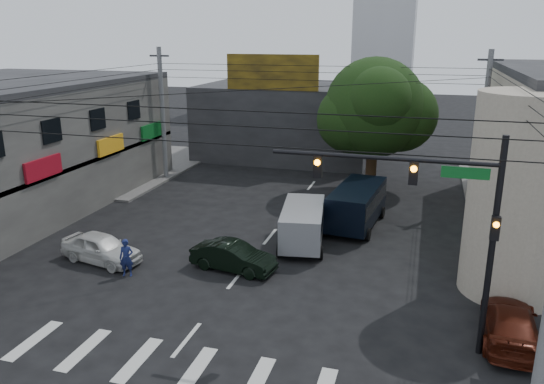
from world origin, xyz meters
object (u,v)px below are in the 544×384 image
at_px(silver_minivan, 303,226).
at_px(traffic_officer, 126,258).
at_px(utility_pole_far_left, 163,115).
at_px(dark_sedan, 233,257).
at_px(maroon_sedan, 510,324).
at_px(white_compact, 101,248).
at_px(navy_van, 357,207).
at_px(utility_pole_far_right, 483,129).
at_px(traffic_gantry, 438,208).
at_px(street_tree, 374,108).

bearing_deg(silver_minivan, traffic_officer, 121.36).
relative_size(utility_pole_far_left, dark_sedan, 2.32).
bearing_deg(maroon_sedan, silver_minivan, -32.59).
xyz_separation_m(white_compact, navy_van, (10.53, 7.97, 0.43)).
xyz_separation_m(utility_pole_far_right, navy_van, (-6.47, -6.15, -3.50)).
relative_size(traffic_gantry, navy_van, 1.27).
relative_size(white_compact, traffic_officer, 2.52).
bearing_deg(traffic_gantry, street_tree, 101.99).
height_order(street_tree, traffic_gantry, street_tree).
distance_m(street_tree, utility_pole_far_left, 14.56).
bearing_deg(navy_van, utility_pole_far_left, 73.03).
bearing_deg(dark_sedan, utility_pole_far_left, 46.09).
bearing_deg(silver_minivan, traffic_gantry, -149.87).
relative_size(dark_sedan, navy_van, 0.70).
height_order(traffic_gantry, white_compact, traffic_gantry).
xyz_separation_m(traffic_gantry, utility_pole_far_left, (-18.32, 17.00, -0.23)).
bearing_deg(navy_van, white_compact, 133.09).
bearing_deg(utility_pole_far_left, dark_sedan, -52.76).
bearing_deg(dark_sedan, utility_pole_far_right, -30.57).
bearing_deg(utility_pole_far_right, dark_sedan, -129.42).
bearing_deg(silver_minivan, utility_pole_far_left, 43.13).
height_order(traffic_gantry, navy_van, traffic_gantry).
bearing_deg(maroon_sedan, street_tree, -65.52).
relative_size(utility_pole_far_right, white_compact, 2.20).
bearing_deg(navy_van, silver_minivan, 154.01).
xyz_separation_m(utility_pole_far_left, silver_minivan, (12.36, -9.64, -3.61)).
relative_size(traffic_gantry, utility_pole_far_left, 0.78).
bearing_deg(street_tree, utility_pole_far_right, -8.75).
bearing_deg(silver_minivan, dark_sedan, 139.12).
bearing_deg(silver_minivan, white_compact, 109.31).
bearing_deg(white_compact, maroon_sedan, -84.30).
height_order(street_tree, traffic_officer, street_tree).
relative_size(traffic_gantry, utility_pole_far_right, 0.78).
bearing_deg(white_compact, utility_pole_far_left, 27.60).
distance_m(dark_sedan, traffic_officer, 4.58).
bearing_deg(utility_pole_far_left, navy_van, -22.94).
bearing_deg(utility_pole_far_right, maroon_sedan, -90.00).
height_order(maroon_sedan, traffic_officer, traffic_officer).
xyz_separation_m(traffic_gantry, maroon_sedan, (2.68, 1.07, -4.20)).
distance_m(silver_minivan, navy_van, 4.12).
distance_m(street_tree, traffic_gantry, 18.42).
bearing_deg(traffic_gantry, traffic_officer, 171.32).
bearing_deg(utility_pole_far_left, maroon_sedan, -37.20).
bearing_deg(traffic_officer, maroon_sedan, -17.09).
xyz_separation_m(utility_pole_far_right, traffic_officer, (-15.10, -15.11, -3.77)).
distance_m(street_tree, white_compact, 19.03).
relative_size(white_compact, maroon_sedan, 0.94).
bearing_deg(traffic_officer, utility_pole_far_right, 31.07).
bearing_deg(traffic_officer, traffic_gantry, -22.62).
distance_m(utility_pole_far_right, navy_van, 9.59).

